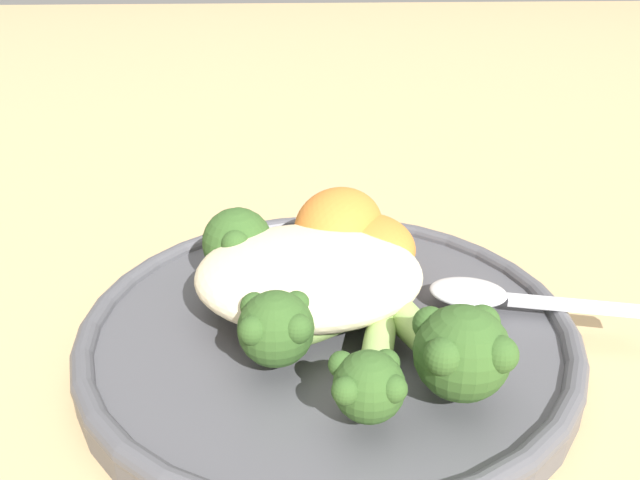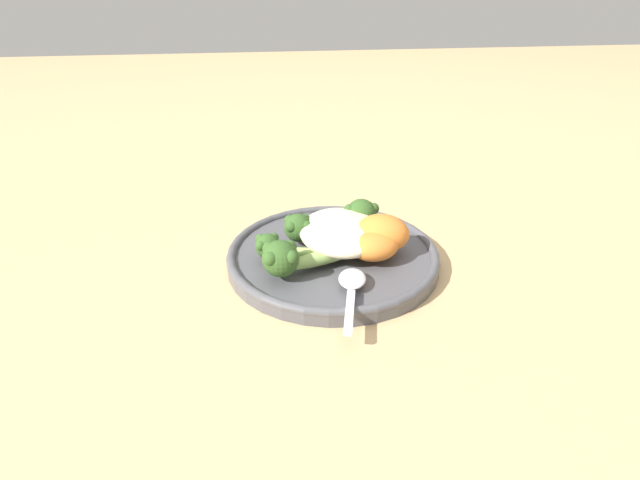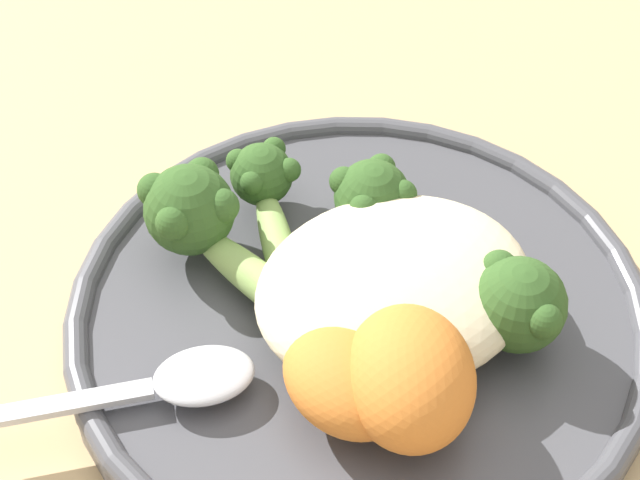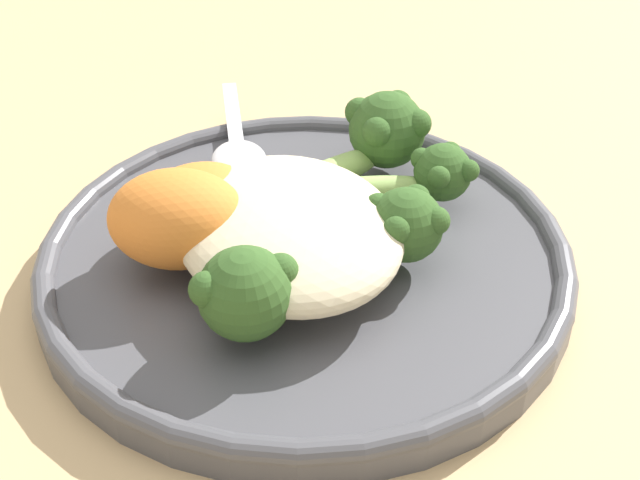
% 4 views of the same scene
% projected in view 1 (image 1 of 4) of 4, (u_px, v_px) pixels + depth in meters
% --- Properties ---
extents(ground_plane, '(4.00, 4.00, 0.00)m').
position_uv_depth(ground_plane, '(328.00, 344.00, 0.36)').
color(ground_plane, tan).
extents(plate, '(0.28, 0.28, 0.02)m').
position_uv_depth(plate, '(321.00, 330.00, 0.35)').
color(plate, '#4C4C51').
rests_on(plate, ground_plane).
extents(quinoa_mound, '(0.13, 0.11, 0.04)m').
position_uv_depth(quinoa_mound, '(309.00, 274.00, 0.35)').
color(quinoa_mound, beige).
rests_on(quinoa_mound, plate).
extents(broccoli_stalk_0, '(0.12, 0.09, 0.04)m').
position_uv_depth(broccoli_stalk_0, '(254.00, 250.00, 0.38)').
color(broccoli_stalk_0, '#8EB25B').
rests_on(broccoli_stalk_0, plate).
extents(broccoli_stalk_1, '(0.09, 0.04, 0.03)m').
position_uv_depth(broccoli_stalk_1, '(293.00, 287.00, 0.35)').
color(broccoli_stalk_1, '#8EB25B').
rests_on(broccoli_stalk_1, plate).
extents(broccoli_stalk_2, '(0.09, 0.07, 0.04)m').
position_uv_depth(broccoli_stalk_2, '(295.00, 324.00, 0.31)').
color(broccoli_stalk_2, '#8EB25B').
rests_on(broccoli_stalk_2, plate).
extents(broccoli_stalk_3, '(0.05, 0.11, 0.03)m').
position_uv_depth(broccoli_stalk_3, '(373.00, 367.00, 0.28)').
color(broccoli_stalk_3, '#8EB25B').
rests_on(broccoli_stalk_3, plate).
extents(broccoli_stalk_4, '(0.06, 0.13, 0.04)m').
position_uv_depth(broccoli_stalk_4, '(445.00, 340.00, 0.29)').
color(broccoli_stalk_4, '#8EB25B').
rests_on(broccoli_stalk_4, plate).
extents(sweet_potato_chunk_0, '(0.06, 0.07, 0.03)m').
position_uv_depth(sweet_potato_chunk_0, '(374.00, 246.00, 0.39)').
color(sweet_potato_chunk_0, orange).
rests_on(sweet_potato_chunk_0, plate).
extents(sweet_potato_chunk_1, '(0.08, 0.08, 0.05)m').
position_uv_depth(sweet_potato_chunk_1, '(339.00, 227.00, 0.39)').
color(sweet_potato_chunk_1, orange).
rests_on(sweet_potato_chunk_1, plate).
extents(spoon, '(0.12, 0.05, 0.01)m').
position_uv_depth(spoon, '(487.00, 295.00, 0.36)').
color(spoon, silver).
rests_on(spoon, plate).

